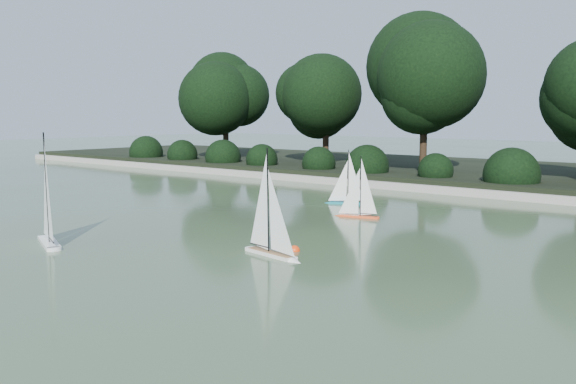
{
  "coord_description": "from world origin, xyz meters",
  "views": [
    {
      "loc": [
        5.46,
        -4.98,
        1.9
      ],
      "look_at": [
        -0.81,
        2.5,
        0.7
      ],
      "focal_mm": 40.0,
      "sensor_mm": 36.0,
      "label": 1
    }
  ],
  "objects_px": {
    "sailboat_white_b": "(275,239)",
    "sailboat_teal": "(343,195)",
    "sailboat_white_a": "(48,225)",
    "race_buoy": "(294,251)",
    "sailboat_orange": "(355,207)"
  },
  "relations": [
    {
      "from": "sailboat_white_a",
      "to": "race_buoy",
      "type": "distance_m",
      "value": 3.67
    },
    {
      "from": "sailboat_white_a",
      "to": "sailboat_teal",
      "type": "relative_size",
      "value": 1.42
    },
    {
      "from": "sailboat_teal",
      "to": "race_buoy",
      "type": "height_order",
      "value": "sailboat_teal"
    },
    {
      "from": "sailboat_white_a",
      "to": "race_buoy",
      "type": "height_order",
      "value": "sailboat_white_a"
    },
    {
      "from": "sailboat_white_b",
      "to": "sailboat_orange",
      "type": "relative_size",
      "value": 1.28
    },
    {
      "from": "sailboat_white_a",
      "to": "sailboat_white_b",
      "type": "distance_m",
      "value": 3.47
    },
    {
      "from": "sailboat_orange",
      "to": "race_buoy",
      "type": "xyz_separation_m",
      "value": [
        1.0,
        -2.97,
        -0.19
      ]
    },
    {
      "from": "sailboat_white_b",
      "to": "sailboat_teal",
      "type": "bearing_deg",
      "value": 114.96
    },
    {
      "from": "sailboat_white_b",
      "to": "sailboat_white_a",
      "type": "bearing_deg",
      "value": -154.81
    },
    {
      "from": "sailboat_white_a",
      "to": "sailboat_orange",
      "type": "distance_m",
      "value": 5.33
    },
    {
      "from": "sailboat_teal",
      "to": "race_buoy",
      "type": "distance_m",
      "value": 4.81
    },
    {
      "from": "sailboat_white_b",
      "to": "sailboat_teal",
      "type": "distance_m",
      "value": 5.21
    },
    {
      "from": "sailboat_orange",
      "to": "sailboat_teal",
      "type": "xyz_separation_m",
      "value": [
        -1.18,
        1.31,
        0.0
      ]
    },
    {
      "from": "sailboat_white_b",
      "to": "race_buoy",
      "type": "height_order",
      "value": "sailboat_white_b"
    },
    {
      "from": "sailboat_white_a",
      "to": "sailboat_orange",
      "type": "height_order",
      "value": "sailboat_white_a"
    }
  ]
}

